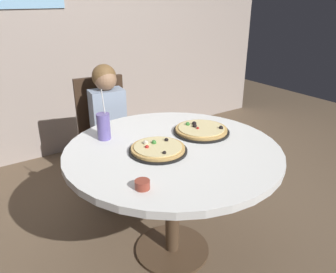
# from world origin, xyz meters

# --- Properties ---
(ground_plane) EXTENTS (8.00, 8.00, 0.00)m
(ground_plane) POSITION_xyz_m (0.00, 0.00, 0.00)
(ground_plane) COLOR brown
(wall_with_window) EXTENTS (5.20, 0.14, 2.90)m
(wall_with_window) POSITION_xyz_m (-0.00, 1.95, 1.45)
(wall_with_window) COLOR #A8998E
(wall_with_window) RESTS_ON ground_plane
(dining_table) EXTENTS (1.24, 1.24, 0.75)m
(dining_table) POSITION_xyz_m (0.00, 0.00, 0.66)
(dining_table) COLOR white
(dining_table) RESTS_ON ground_plane
(chair_wooden) EXTENTS (0.45, 0.45, 0.95)m
(chair_wooden) POSITION_xyz_m (0.01, 1.00, 0.53)
(chair_wooden) COLOR #382619
(chair_wooden) RESTS_ON ground_plane
(diner_child) EXTENTS (0.30, 0.42, 1.08)m
(diner_child) POSITION_xyz_m (-0.01, 0.82, 0.48)
(diner_child) COLOR #3F4766
(diner_child) RESTS_ON ground_plane
(pizza_veggie) EXTENTS (0.33, 0.33, 0.05)m
(pizza_veggie) POSITION_xyz_m (-0.10, -0.00, 0.77)
(pizza_veggie) COLOR black
(pizza_veggie) RESTS_ON dining_table
(pizza_cheese) EXTENTS (0.36, 0.36, 0.05)m
(pizza_cheese) POSITION_xyz_m (0.28, 0.08, 0.77)
(pizza_cheese) COLOR black
(pizza_cheese) RESTS_ON dining_table
(soda_cup) EXTENTS (0.08, 0.08, 0.31)m
(soda_cup) POSITION_xyz_m (-0.27, 0.34, 0.83)
(soda_cup) COLOR #6659A5
(soda_cup) RESTS_ON dining_table
(sauce_bowl) EXTENTS (0.07, 0.07, 0.04)m
(sauce_bowl) POSITION_xyz_m (-0.36, -0.28, 0.77)
(sauce_bowl) COLOR brown
(sauce_bowl) RESTS_ON dining_table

